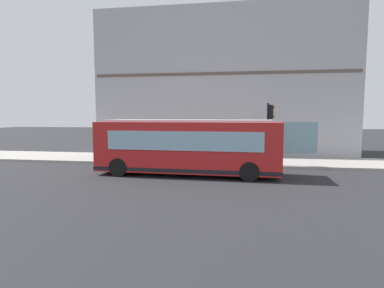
{
  "coord_description": "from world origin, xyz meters",
  "views": [
    {
      "loc": [
        -16.91,
        -1.51,
        3.34
      ],
      "look_at": [
        1.68,
        1.41,
        1.54
      ],
      "focal_mm": 28.65,
      "sensor_mm": 36.0,
      "label": 1
    }
  ],
  "objects": [
    {
      "name": "ground",
      "position": [
        0.0,
        0.0,
        0.0
      ],
      "size": [
        120.0,
        120.0,
        0.0
      ],
      "primitive_type": "plane",
      "color": "#262628"
    },
    {
      "name": "sidewalk_curb",
      "position": [
        4.92,
        0.0,
        0.07
      ],
      "size": [
        4.63,
        40.0,
        0.15
      ],
      "primitive_type": "cube",
      "color": "#9E9991",
      "rests_on": "ground"
    },
    {
      "name": "building_corner",
      "position": [
        10.69,
        0.0,
        5.93
      ],
      "size": [
        6.96,
        20.84,
        11.87
      ],
      "color": "#A8A8AD",
      "rests_on": "ground"
    },
    {
      "name": "city_bus_nearside",
      "position": [
        -0.26,
        1.37,
        1.55
      ],
      "size": [
        2.84,
        10.11,
        3.07
      ],
      "color": "red",
      "rests_on": "ground"
    },
    {
      "name": "traffic_light_near_corner",
      "position": [
        3.02,
        -3.36,
        2.88
      ],
      "size": [
        0.32,
        0.49,
        3.92
      ],
      "color": "black",
      "rests_on": "sidewalk_curb"
    },
    {
      "name": "fire_hydrant",
      "position": [
        6.56,
        -1.57,
        0.51
      ],
      "size": [
        0.35,
        0.35,
        0.74
      ],
      "color": "gold",
      "rests_on": "sidewalk_curb"
    },
    {
      "name": "pedestrian_by_light_pole",
      "position": [
        6.48,
        -4.12,
        1.05
      ],
      "size": [
        0.32,
        0.32,
        1.58
      ],
      "color": "#3359A5",
      "rests_on": "sidewalk_curb"
    },
    {
      "name": "pedestrian_near_hydrant",
      "position": [
        5.73,
        7.44,
        1.1
      ],
      "size": [
        0.32,
        0.32,
        1.65
      ],
      "color": "#B23338",
      "rests_on": "sidewalk_curb"
    },
    {
      "name": "newspaper_vending_box",
      "position": [
        4.47,
        6.97,
        0.6
      ],
      "size": [
        0.44,
        0.42,
        0.9
      ],
      "color": "#263F99",
      "rests_on": "sidewalk_curb"
    }
  ]
}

